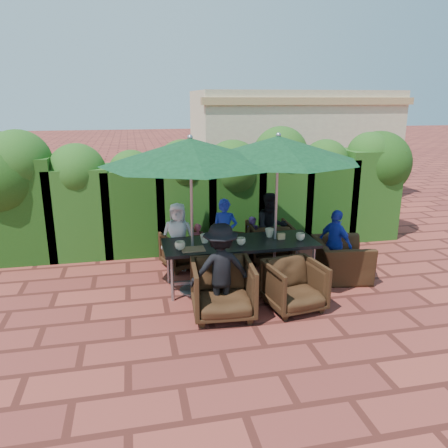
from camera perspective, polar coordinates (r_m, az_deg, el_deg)
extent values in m
plane|color=brown|center=(7.05, 1.38, -8.75)|extent=(80.00, 80.00, 0.00)
cube|color=black|center=(7.01, 2.09, -2.53)|extent=(2.46, 0.90, 0.05)
cube|color=gray|center=(7.22, 2.04, -7.08)|extent=(2.26, 0.05, 0.05)
cylinder|color=gray|center=(6.64, -6.75, -7.17)|extent=(0.05, 0.05, 0.70)
cylinder|color=gray|center=(7.29, -7.29, -5.04)|extent=(0.05, 0.05, 0.70)
cylinder|color=gray|center=(7.18, 11.56, -5.59)|extent=(0.05, 0.05, 0.70)
cylinder|color=gray|center=(7.78, 9.53, -3.76)|extent=(0.05, 0.05, 0.70)
cylinder|color=gray|center=(7.07, -4.03, -8.58)|extent=(0.44, 0.44, 0.03)
cylinder|color=gray|center=(6.67, -4.23, 0.72)|extent=(0.04, 0.04, 2.40)
cone|color=black|center=(6.47, -4.41, 9.47)|extent=(2.67, 2.67, 0.38)
sphere|color=gray|center=(6.45, -4.45, 11.23)|extent=(0.08, 0.08, 0.08)
cylinder|color=gray|center=(7.46, 6.49, -7.29)|extent=(0.44, 0.44, 0.03)
cylinder|color=gray|center=(7.08, 6.79, 1.56)|extent=(0.04, 0.04, 2.40)
cone|color=black|center=(6.90, 7.07, 9.80)|extent=(2.57, 2.57, 0.38)
sphere|color=gray|center=(6.88, 7.13, 11.45)|extent=(0.08, 0.08, 0.08)
imported|color=black|center=(7.93, -5.32, -3.15)|extent=(0.86, 0.83, 0.72)
imported|color=black|center=(8.13, 0.84, -2.48)|extent=(0.91, 0.88, 0.75)
imported|color=black|center=(8.30, 5.92, -2.00)|extent=(0.82, 0.77, 0.80)
imported|color=black|center=(6.14, -0.15, -8.19)|extent=(0.89, 0.84, 0.87)
imported|color=black|center=(6.44, 9.19, -7.66)|extent=(0.86, 0.82, 0.78)
imported|color=black|center=(7.70, 15.10, -3.71)|extent=(0.79, 1.08, 0.86)
imported|color=silver|center=(7.81, -6.03, -1.60)|extent=(0.67, 0.51, 1.21)
imported|color=#2133B7|center=(7.83, 0.08, -1.25)|extent=(0.55, 0.50, 1.26)
imported|color=black|center=(8.13, 6.13, -0.51)|extent=(0.67, 0.45, 1.31)
imported|color=black|center=(6.13, -0.45, -5.92)|extent=(0.85, 0.40, 1.33)
imported|color=#2133B7|center=(7.67, 14.33, -2.49)|extent=(0.59, 0.77, 1.17)
imported|color=#CC485A|center=(8.01, -3.33, -2.69)|extent=(0.31, 0.27, 0.78)
imported|color=#734392|center=(8.27, 3.79, -1.88)|extent=(0.32, 0.27, 0.83)
imported|color=green|center=(11.08, 4.72, 4.83)|extent=(1.46, 1.46, 1.63)
imported|color=#CC485A|center=(11.58, 9.59, 5.34)|extent=(0.90, 0.65, 1.71)
imported|color=gray|center=(11.99, 13.71, 5.52)|extent=(1.10, 1.17, 1.73)
imported|color=beige|center=(6.65, -5.76, -2.82)|extent=(0.16, 0.16, 0.13)
imported|color=beige|center=(6.94, -2.53, -1.91)|extent=(0.15, 0.15, 0.14)
imported|color=beige|center=(6.85, 2.24, -2.27)|extent=(0.14, 0.14, 0.11)
imported|color=beige|center=(7.26, 5.97, -1.14)|extent=(0.15, 0.15, 0.14)
imported|color=beige|center=(7.17, 9.94, -1.63)|extent=(0.15, 0.15, 0.12)
cylinder|color=#B20C0A|center=(6.99, 0.90, -1.62)|extent=(0.04, 0.04, 0.17)
cylinder|color=#4C230C|center=(7.01, 0.92, -1.58)|extent=(0.04, 0.04, 0.17)
cube|color=#8D6244|center=(6.64, -4.05, -3.31)|extent=(0.35, 0.25, 0.02)
cube|color=tan|center=(6.89, 0.35, -2.18)|extent=(0.12, 0.06, 0.10)
cube|color=tan|center=(7.17, 7.47, -1.60)|extent=(0.12, 0.06, 0.10)
cube|color=#19390F|center=(8.98, -24.60, 1.78)|extent=(1.15, 0.95, 1.94)
sphere|color=#19390F|center=(8.83, -25.25, 7.27)|extent=(1.19, 1.19, 1.19)
cube|color=#19390F|center=(8.83, -18.19, 1.53)|extent=(1.15, 0.95, 1.73)
sphere|color=#19390F|center=(8.68, -18.63, 6.42)|extent=(1.08, 1.08, 1.08)
cube|color=#19390F|center=(8.78, -11.69, 1.73)|extent=(1.15, 0.95, 1.67)
sphere|color=#19390F|center=(8.64, -11.97, 6.48)|extent=(0.90, 0.90, 0.90)
cube|color=#19390F|center=(8.83, -5.21, 2.35)|extent=(1.15, 0.95, 1.76)
sphere|color=#19390F|center=(8.68, -5.34, 7.36)|extent=(1.10, 1.10, 1.10)
cube|color=#19390F|center=(9.01, 1.13, 2.43)|extent=(1.15, 0.95, 1.68)
sphere|color=#19390F|center=(8.86, 1.15, 7.08)|extent=(1.21, 1.21, 1.21)
cube|color=#19390F|center=(9.25, 7.19, 3.61)|extent=(1.15, 0.95, 1.98)
sphere|color=#19390F|center=(9.10, 7.38, 9.08)|extent=(1.12, 1.12, 1.12)
cube|color=#19390F|center=(9.64, 12.80, 3.20)|extent=(1.15, 0.95, 1.76)
sphere|color=#19390F|center=(9.50, 13.09, 7.80)|extent=(0.98, 0.98, 0.98)
cube|color=#19390F|center=(10.08, 18.01, 3.81)|extent=(1.15, 0.95, 1.92)
sphere|color=#19390F|center=(9.95, 18.44, 8.64)|extent=(0.95, 0.95, 0.95)
sphere|color=#19390F|center=(9.03, -26.79, 5.68)|extent=(1.60, 1.60, 1.60)
sphere|color=#19390F|center=(10.21, 19.52, 7.48)|extent=(1.40, 1.40, 1.40)
cube|color=beige|center=(14.20, 8.77, 10.35)|extent=(6.00, 3.00, 3.20)
cube|color=tan|center=(12.79, 11.38, 15.46)|extent=(6.20, 0.25, 0.20)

